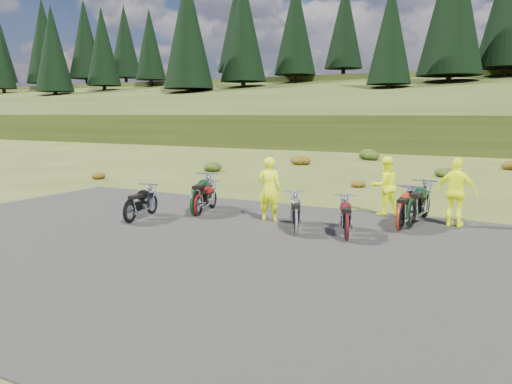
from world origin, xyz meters
The scene contains 39 objects.
ground centered at (0.00, 0.00, 0.00)m, with size 300.00×300.00×0.00m, color #3D4B19.
gravel_pad centered at (0.00, -2.00, 0.00)m, with size 20.00×12.00×0.04m, color black.
hill_slope centered at (0.00, 50.00, 0.00)m, with size 300.00×46.00×3.00m, color #2A3913, non-canonical shape.
hill_plateau centered at (0.00, 110.00, 0.00)m, with size 300.00×90.00×9.17m, color #2A3913.
conifer_4 centered at (-111.00, 72.00, 18.46)m, with size 6.60×6.60×17.00m.
conifer_5 centered at (-105.00, 78.00, 18.16)m, with size 6.16×6.16×16.00m.
conifer_7 centered at (-93.00, 59.00, 14.36)m, with size 5.28×5.28×14.00m.
conifer_8 centered at (-87.00, 65.00, 18.57)m, with size 7.92×7.92×20.00m.
conifer_9 centered at (-81.00, 71.00, 19.26)m, with size 7.48×7.48×19.00m.
conifer_10 centered at (-75.00, 77.00, 19.16)m, with size 7.04×7.04×18.00m.
conifer_11 centered at (-69.00, 52.00, 14.47)m, with size 6.60×6.60×17.00m.
conifer_12 centered at (-63.00, 58.00, 15.17)m, with size 6.16×6.16×16.00m.
conifer_13 centered at (-57.00, 64.00, 15.86)m, with size 5.72×5.72×15.00m.
conifer_14 centered at (-51.00, 70.00, 16.55)m, with size 5.28×5.28×14.00m.
conifer_15 centered at (-45.00, 76.00, 20.16)m, with size 7.92×7.92×20.00m.
conifer_16 centered at (-39.00, 51.00, 15.28)m, with size 7.48×7.48×19.00m.
conifer_17 centered at (-33.00, 57.00, 15.97)m, with size 7.04×7.04×18.00m.
conifer_18 centered at (-27.00, 63.00, 16.66)m, with size 6.60×6.60×17.00m.
conifer_19 centered at (-21.00, 69.00, 17.36)m, with size 6.16×6.16×16.00m.
conifer_20 centered at (-15.00, 75.00, 17.65)m, with size 5.72×5.72×15.00m.
conifer_21 centered at (-9.00, 50.00, 12.56)m, with size 5.28×5.28×14.00m.
conifer_22 centered at (-3.00, 56.00, 16.77)m, with size 7.92×7.92×20.00m.
shrub_0 centered at (-12.00, 6.00, 0.23)m, with size 0.77×0.77×0.45m, color #66390C.
shrub_1 centered at (-9.10, 11.30, 0.31)m, with size 1.03×1.03×0.61m, color #1A320C.
shrub_2 centered at (-6.20, 16.60, 0.38)m, with size 1.30×1.30×0.77m, color #66390C.
shrub_3 centered at (-3.30, 21.90, 0.46)m, with size 1.56×1.56×0.92m, color #1A320C.
shrub_4 centered at (-0.40, 9.20, 0.23)m, with size 0.77×0.77×0.45m, color #66390C.
shrub_5 centered at (2.50, 14.50, 0.31)m, with size 1.03×1.03×0.61m, color #1A320C.
motorcycle_0 centered at (-3.90, -0.90, 0.00)m, with size 1.92×0.64×1.01m, color black, non-canonical shape.
motorcycle_1 centered at (-2.78, 0.86, 0.00)m, with size 1.87×0.62×0.98m, color maroon, non-canonical shape.
motorcycle_2 centered at (-2.84, 0.77, 0.00)m, with size 2.29×0.76×1.20m, color black, non-canonical shape.
motorcycle_3 centered at (0.81, 0.02, 0.00)m, with size 1.91×0.64×1.00m, color #B5B6BA, non-canonical shape.
motorcycle_4 centered at (2.13, 0.07, 0.00)m, with size 1.92×0.64×1.00m, color #500D0F, non-canonical shape.
motorcycle_5 centered at (3.03, 1.89, 0.00)m, with size 1.98×0.66×1.04m, color black, non-canonical shape.
motorcycle_6 centered at (3.06, 1.66, 0.00)m, with size 2.10×0.70×1.10m, color #97200B, non-canonical shape.
motorcycle_7 centered at (3.22, 2.24, 0.00)m, with size 2.30×0.77×1.20m, color black, non-canonical shape.
person_middle centered at (-0.57, 1.25, 0.93)m, with size 0.68×0.45×1.86m, color #EEFF0D.
person_right_a centered at (2.14, 3.72, 0.89)m, with size 0.87×0.68×1.79m, color #EEFF0D.
person_right_b centered at (4.26, 3.06, 0.95)m, with size 1.11×0.46×1.89m, color #EEFF0D.
Camera 1 is at (5.76, -11.41, 3.10)m, focal length 35.00 mm.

